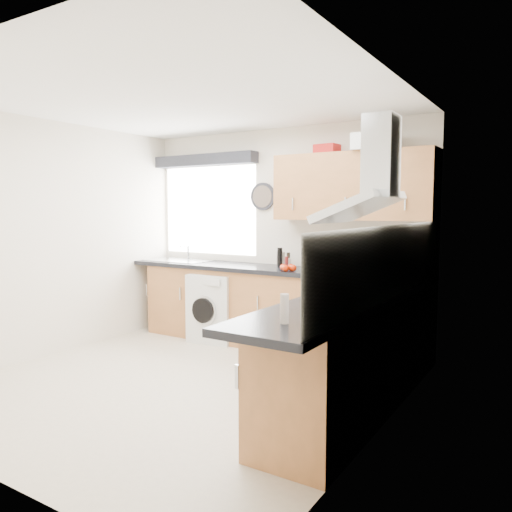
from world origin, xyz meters
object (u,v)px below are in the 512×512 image
Objects in this scene: oven at (354,355)px; upper_cabinets at (353,186)px; extractor_hood at (370,182)px; washing_machine at (217,307)px.

upper_cabinets is at bearing 112.54° from oven.
washing_machine is at bearing 153.93° from extractor_hood.
upper_cabinets is 2.12× the size of washing_machine.
upper_cabinets is (-0.55, 1.32, 1.38)m from oven.
oven is 2.41m from washing_machine.
oven is 1.09× the size of extractor_hood.
extractor_hood is at bearing -63.87° from upper_cabinets.
extractor_hood is at bearing -0.00° from oven.
extractor_hood is at bearing -33.75° from washing_machine.
upper_cabinets is (-0.65, 1.33, 0.03)m from extractor_hood.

